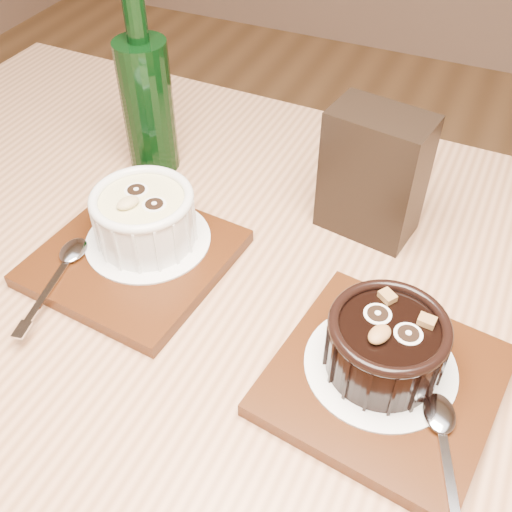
{
  "coord_description": "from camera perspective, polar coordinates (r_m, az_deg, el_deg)",
  "views": [
    {
      "loc": [
        0.19,
        -0.06,
        1.19
      ],
      "look_at": [
        0.03,
        0.29,
        0.81
      ],
      "focal_mm": 42.0,
      "sensor_mm": 36.0,
      "label": 1
    }
  ],
  "objects": [
    {
      "name": "ramekin_white",
      "position": [
        0.61,
        -10.61,
        3.82
      ],
      "size": [
        0.1,
        0.1,
        0.06
      ],
      "rotation": [
        0.0,
        0.0,
        -0.41
      ],
      "color": "white",
      "rests_on": "doily_left"
    },
    {
      "name": "spoon_right",
      "position": [
        0.49,
        17.66,
        -17.58
      ],
      "size": [
        0.07,
        0.13,
        0.01
      ],
      "primitive_type": null,
      "rotation": [
        0.0,
        0.0,
        0.35
      ],
      "color": "silver",
      "rests_on": "tray_right"
    },
    {
      "name": "green_bottle",
      "position": [
        0.72,
        -10.32,
        14.23
      ],
      "size": [
        0.06,
        0.06,
        0.22
      ],
      "color": "black",
      "rests_on": "table"
    },
    {
      "name": "table",
      "position": [
        0.63,
        0.21,
        -12.68
      ],
      "size": [
        1.22,
        0.83,
        0.75
      ],
      "rotation": [
        0.0,
        0.0,
        -0.03
      ],
      "color": "#9D6844",
      "rests_on": "ground"
    },
    {
      "name": "tray_right",
      "position": [
        0.53,
        12.11,
        -11.54
      ],
      "size": [
        0.2,
        0.2,
        0.01
      ],
      "primitive_type": "cube",
      "rotation": [
        0.0,
        0.0,
        -0.14
      ],
      "color": "#431E0B",
      "rests_on": "table"
    },
    {
      "name": "condiment_stand",
      "position": [
        0.63,
        11.13,
        7.65
      ],
      "size": [
        0.11,
        0.08,
        0.14
      ],
      "primitive_type": "cube",
      "rotation": [
        0.0,
        0.0,
        -0.16
      ],
      "color": "black",
      "rests_on": "table"
    },
    {
      "name": "doily_left",
      "position": [
        0.63,
        -10.22,
        1.55
      ],
      "size": [
        0.13,
        0.13,
        0.0
      ],
      "primitive_type": "cylinder",
      "color": "white",
      "rests_on": "tray_left"
    },
    {
      "name": "spoon_left",
      "position": [
        0.62,
        -18.38,
        -1.65
      ],
      "size": [
        0.05,
        0.14,
        0.01
      ],
      "primitive_type": null,
      "rotation": [
        0.0,
        0.0,
        0.19
      ],
      "color": "silver",
      "rests_on": "tray_left"
    },
    {
      "name": "tray_left",
      "position": [
        0.63,
        -11.5,
        -0.17
      ],
      "size": [
        0.2,
        0.2,
        0.01
      ],
      "primitive_type": "cube",
      "rotation": [
        0.0,
        0.0,
        -0.09
      ],
      "color": "#431E0B",
      "rests_on": "table"
    },
    {
      "name": "ramekin_dark",
      "position": [
        0.5,
        12.26,
        -8.04
      ],
      "size": [
        0.1,
        0.1,
        0.06
      ],
      "rotation": [
        0.0,
        0.0,
        -0.35
      ],
      "color": "black",
      "rests_on": "doily_right"
    },
    {
      "name": "doily_right",
      "position": [
        0.53,
        11.75,
        -10.15
      ],
      "size": [
        0.13,
        0.13,
        0.0
      ],
      "primitive_type": "cylinder",
      "color": "white",
      "rests_on": "tray_right"
    }
  ]
}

